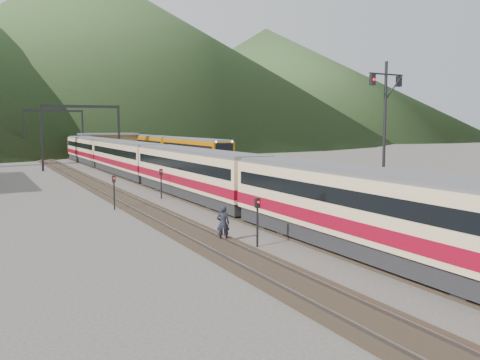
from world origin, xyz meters
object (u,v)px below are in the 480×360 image
second_train (171,149)px  worker (223,223)px  main_train (154,163)px  signal_mast (385,125)px

second_train → worker: second_train is taller
second_train → worker: bearing=-106.6°
second_train → worker: size_ratio=21.72×
worker → second_train: bearing=-84.5°
main_train → second_train: (11.50, 28.28, -0.10)m
main_train → signal_mast: 28.22m
main_train → signal_mast: (2.72, -27.86, 3.58)m
main_train → second_train: main_train is taller
second_train → signal_mast: bearing=-98.9°
main_train → worker: size_ratio=46.22×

